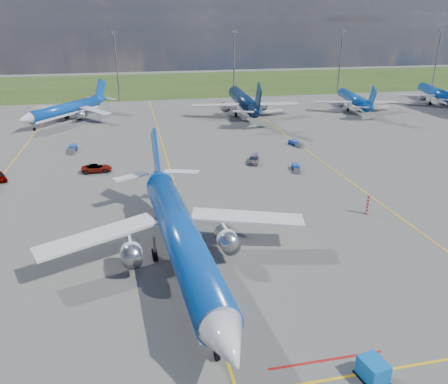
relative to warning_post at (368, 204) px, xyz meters
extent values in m
plane|color=#575754|center=(-26.00, -8.00, -1.50)|extent=(400.00, 400.00, 0.00)
cube|color=#2D4719|center=(-26.00, 142.00, -1.50)|extent=(400.00, 80.00, 0.01)
cube|color=yellow|center=(-26.00, 22.00, -1.49)|extent=(0.25, 160.00, 0.02)
cube|color=yellow|center=(-56.00, 32.00, -1.49)|extent=(0.25, 120.00, 0.02)
cube|color=yellow|center=(4.00, 32.00, -1.49)|extent=(0.25, 120.00, 0.02)
cube|color=#A5140F|center=(-18.00, -26.00, -1.49)|extent=(10.00, 0.25, 0.02)
cylinder|color=slate|center=(-36.00, 102.00, 9.50)|extent=(0.50, 0.50, 22.00)
cube|color=slate|center=(-36.00, 102.00, 20.80)|extent=(2.20, 0.50, 0.80)
cylinder|color=slate|center=(4.00, 102.00, 9.50)|extent=(0.50, 0.50, 22.00)
cube|color=slate|center=(4.00, 102.00, 20.80)|extent=(2.20, 0.50, 0.80)
cylinder|color=slate|center=(44.00, 102.00, 9.50)|extent=(0.50, 0.50, 22.00)
cube|color=slate|center=(44.00, 102.00, 20.80)|extent=(2.20, 0.50, 0.80)
cylinder|color=slate|center=(84.00, 102.00, 9.50)|extent=(0.50, 0.50, 22.00)
cube|color=slate|center=(84.00, 102.00, 20.80)|extent=(2.20, 0.50, 0.80)
cylinder|color=red|center=(0.00, 0.00, 0.00)|extent=(0.50, 0.50, 3.00)
cube|color=blue|center=(-15.33, -28.56, -0.64)|extent=(2.08, 2.42, 1.72)
imported|color=#999999|center=(-55.55, 26.07, -0.77)|extent=(3.35, 4.60, 1.46)
imported|color=#999999|center=(-39.32, 27.24, -0.75)|extent=(5.47, 2.64, 1.50)
imported|color=#999999|center=(-9.63, 26.49, -0.81)|extent=(3.53, 5.11, 1.37)
cube|color=#1B40A3|center=(-2.92, 21.25, -1.03)|extent=(1.70, 2.44, 0.94)
cube|color=slate|center=(-3.46, 19.10, -1.12)|extent=(1.41, 1.90, 0.77)
cube|color=#194499|center=(-45.17, 43.09, -0.93)|extent=(1.46, 2.68, 1.13)
cube|color=slate|center=(-45.19, 40.42, -1.04)|extent=(1.25, 2.06, 0.92)
cube|color=#193C9A|center=(2.67, 37.42, -1.00)|extent=(1.84, 2.60, 0.99)
cube|color=slate|center=(3.30, 35.15, -1.09)|extent=(1.53, 2.03, 0.81)
camera|label=1|loc=(-32.12, -51.98, 24.72)|focal=35.00mm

